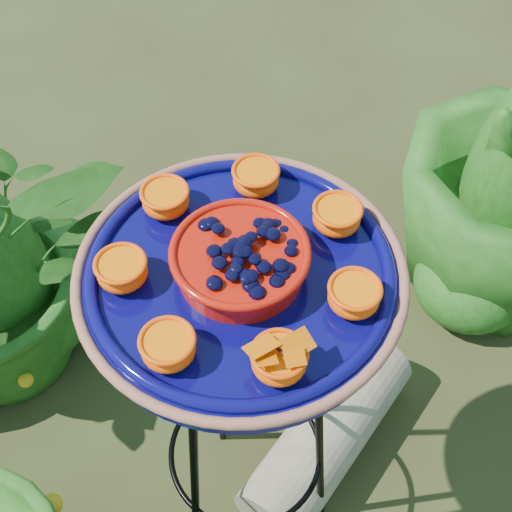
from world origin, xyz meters
name	(u,v)px	position (x,y,z in m)	size (l,w,h in m)	color
ground_plane	(280,495)	(0.00, 0.00, 0.00)	(20.00, 20.00, 0.00)	#2F2915
tripod_stand	(244,400)	(-0.08, -0.01, 0.53)	(0.39, 0.39, 0.87)	black
feeder_dish	(241,273)	(-0.08, -0.01, 0.91)	(0.55, 0.55, 0.10)	#080650
driftwood_log	(328,434)	(0.12, 0.11, 0.09)	(0.17, 0.17, 0.52)	tan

